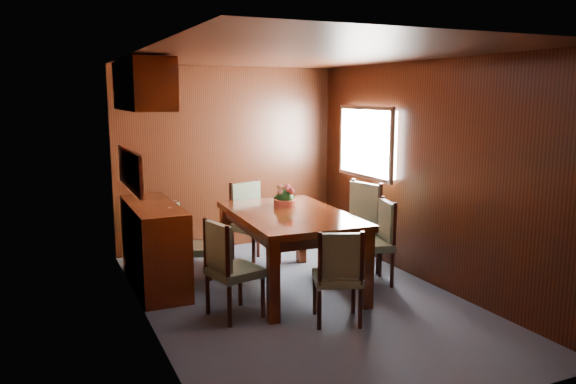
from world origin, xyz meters
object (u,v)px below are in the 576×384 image
sideboard (154,246)px  chair_head (339,272)px  flower_centerpiece (285,195)px  chair_right_near (377,237)px  dining_table (289,223)px  chair_left_near (228,264)px

sideboard → chair_head: 2.13m
sideboard → flower_centerpiece: bearing=-13.1°
sideboard → chair_head: size_ratio=1.59×
chair_right_near → flower_centerpiece: size_ratio=3.53×
chair_right_near → chair_head: (-0.95, -0.83, -0.02)m
dining_table → chair_head: bearing=-87.5°
chair_left_near → chair_right_near: chair_left_near is taller
chair_right_near → flower_centerpiece: 1.10m
flower_centerpiece → chair_left_near: bearing=-138.6°
dining_table → chair_right_near: (0.94, -0.23, -0.20)m
dining_table → flower_centerpiece: flower_centerpiece is taller
chair_head → flower_centerpiece: 1.45m
chair_left_near → flower_centerpiece: flower_centerpiece is taller
dining_table → chair_head: size_ratio=2.05×
chair_left_near → flower_centerpiece: bearing=117.7°
sideboard → dining_table: 1.46m
flower_centerpiece → chair_head: bearing=-93.8°
chair_left_near → chair_head: (0.84, -0.55, -0.02)m
dining_table → chair_left_near: bearing=-146.4°
sideboard → chair_left_near: (0.44, -1.15, 0.06)m
chair_right_near → dining_table: bearing=90.7°
chair_right_near → chair_head: chair_right_near is taller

